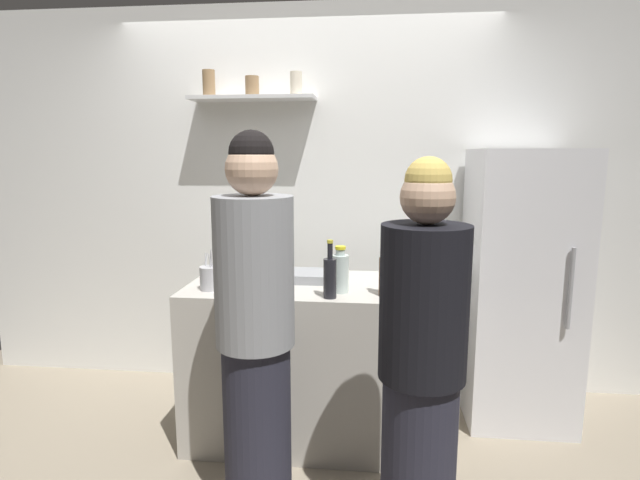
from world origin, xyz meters
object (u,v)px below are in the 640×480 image
Objects in this scene: wine_bottle_pale_glass at (424,264)px; utensil_holder at (210,278)px; baking_pan at (305,276)px; wine_bottle_dark_glass at (330,276)px; refrigerator at (520,287)px; wine_bottle_amber_glass at (387,274)px; person_grey_hoodie at (255,334)px; wine_bottle_green_glass at (258,259)px; water_bottle_plastic at (340,272)px; person_blonde at (422,368)px.

utensil_holder is at bearing -171.27° from wine_bottle_pale_glass.
wine_bottle_dark_glass reaches higher than baking_pan.
wine_bottle_pale_glass is at bearing -149.87° from refrigerator.
wine_bottle_amber_glass is 0.77m from person_grey_hoodie.
refrigerator is 1.74m from person_grey_hoodie.
refrigerator is 4.86× the size of baking_pan.
wine_bottle_green_glass is at bearing 173.24° from baking_pan.
wine_bottle_dark_glass is at bearing -111.39° from water_bottle_plastic.
wine_bottle_amber_glass reaches higher than utensil_holder.
wine_bottle_pale_glass is at bearing 43.29° from wine_bottle_amber_glass.
person_blonde is (0.41, -0.57, -0.22)m from wine_bottle_dark_glass.
water_bottle_plastic is 0.65m from person_grey_hoodie.
refrigerator is 0.96× the size of person_grey_hoodie.
person_blonde is (0.70, -0.15, -0.06)m from person_grey_hoodie.
baking_pan is at bearing 172.86° from wine_bottle_pale_glass.
refrigerator is 1.59m from wine_bottle_green_glass.
baking_pan is 0.40m from wine_bottle_dark_glass.
wine_bottle_green_glass is at bearing -94.23° from person_blonde.
person_grey_hoodie is at bearing -139.31° from wine_bottle_amber_glass.
wine_bottle_amber_glass is at bearing -125.52° from person_blonde.
wine_bottle_pale_glass reaches higher than baking_pan.
wine_bottle_pale_glass is 1.05m from person_grey_hoodie.
person_grey_hoodie reaches higher than wine_bottle_dark_glass.
wine_bottle_amber_glass is (0.28, 0.07, 0.00)m from wine_bottle_dark_glass.
refrigerator is at bearing -166.95° from person_blonde.
wine_bottle_green_glass reaches higher than baking_pan.
wine_bottle_pale_glass reaches higher than utensil_holder.
person_blonde reaches higher than utensil_holder.
wine_bottle_dark_glass reaches higher than utensil_holder.
utensil_holder is (-1.76, -0.53, 0.14)m from refrigerator.
baking_pan is 0.21× the size of person_blonde.
utensil_holder is 0.14× the size of person_blonde.
wine_bottle_green_glass reaches higher than utensil_holder.
wine_bottle_amber_glass is at bearing -1.08° from utensil_holder.
wine_bottle_pale_glass is 0.87m from person_blonde.
person_grey_hoodie reaches higher than person_blonde.
refrigerator is 1.84m from utensil_holder.
water_bottle_plastic is at bearing -108.42° from person_blonde.
baking_pan is at bearing 133.13° from water_bottle_plastic.
wine_bottle_pale_glass is 0.19× the size of person_grey_hoodie.
person_grey_hoodie is (0.36, -0.51, -0.11)m from utensil_holder.
baking_pan is 0.78m from person_grey_hoodie.
wine_bottle_green_glass is (-0.94, 0.12, -0.02)m from wine_bottle_pale_glass.
person_grey_hoodie reaches higher than wine_bottle_pale_glass.
refrigerator is at bearing 16.87° from utensil_holder.
person_blonde is at bearing -120.32° from refrigerator.
baking_pan is at bearing -76.07° from person_grey_hoodie.
baking_pan is 0.33m from water_bottle_plastic.
wine_bottle_amber_glass is 0.69m from person_blonde.
wine_bottle_pale_glass is 0.28m from wine_bottle_amber_glass.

